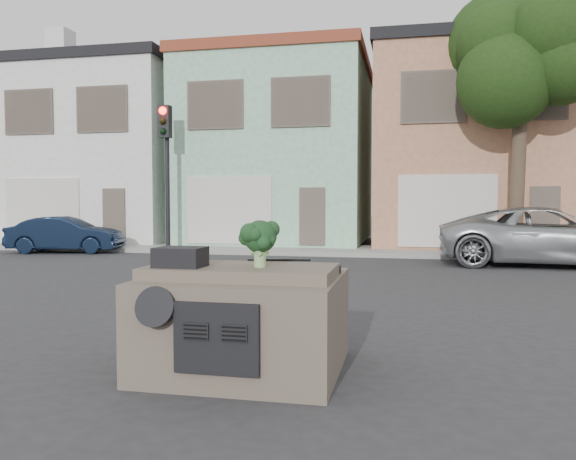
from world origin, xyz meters
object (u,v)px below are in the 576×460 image
(navy_sedan, at_px, (66,253))
(broccoli, at_px, (260,243))
(silver_pickup, at_px, (548,266))
(traffic_signal, at_px, (166,179))

(navy_sedan, relative_size, broccoli, 7.74)
(silver_pickup, bearing_deg, navy_sedan, 90.33)
(broccoli, bearing_deg, traffic_signal, 117.85)
(traffic_signal, xyz_separation_m, broccoli, (6.72, -12.72, -1.19))
(silver_pickup, height_order, broccoli, broccoli)
(broccoli, bearing_deg, navy_sedan, 130.38)
(silver_pickup, relative_size, broccoli, 12.00)
(traffic_signal, bearing_deg, silver_pickup, -7.79)
(traffic_signal, height_order, broccoli, traffic_signal)
(navy_sedan, height_order, traffic_signal, traffic_signal)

